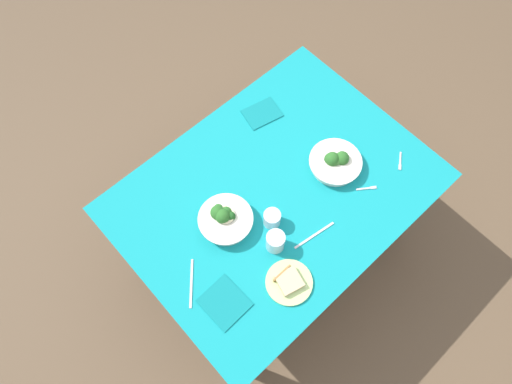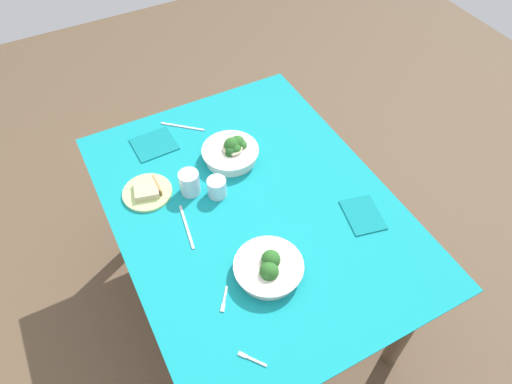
% 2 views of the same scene
% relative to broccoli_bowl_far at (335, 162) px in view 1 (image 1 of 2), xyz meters
% --- Properties ---
extents(ground_plane, '(6.00, 6.00, 0.00)m').
position_rel_broccoli_bowl_far_xyz_m(ground_plane, '(0.29, -0.09, -0.77)').
color(ground_plane, brown).
extents(dining_table, '(1.40, 1.05, 0.73)m').
position_rel_broccoli_bowl_far_xyz_m(dining_table, '(0.29, -0.09, -0.14)').
color(dining_table, teal).
rests_on(dining_table, ground_plane).
extents(broccoli_bowl_far, '(0.25, 0.25, 0.09)m').
position_rel_broccoli_bowl_far_xyz_m(broccoli_bowl_far, '(0.00, 0.00, 0.00)').
color(broccoli_bowl_far, silver).
rests_on(broccoli_bowl_far, dining_table).
extents(broccoli_bowl_near, '(0.24, 0.24, 0.10)m').
position_rel_broccoli_bowl_far_xyz_m(broccoli_bowl_near, '(0.56, -0.13, 0.00)').
color(broccoli_bowl_near, silver).
rests_on(broccoli_bowl_near, dining_table).
extents(bread_side_plate, '(0.20, 0.20, 0.04)m').
position_rel_broccoli_bowl_far_xyz_m(bread_side_plate, '(0.55, 0.25, -0.02)').
color(bread_side_plate, '#B7D684').
rests_on(bread_side_plate, dining_table).
extents(water_glass_center, '(0.08, 0.08, 0.10)m').
position_rel_broccoli_bowl_far_xyz_m(water_glass_center, '(0.48, 0.10, 0.02)').
color(water_glass_center, silver).
rests_on(water_glass_center, dining_table).
extents(water_glass_side, '(0.08, 0.08, 0.08)m').
position_rel_broccoli_bowl_far_xyz_m(water_glass_side, '(0.41, 0.01, 0.01)').
color(water_glass_side, silver).
rests_on(water_glass_side, dining_table).
extents(fork_by_far_bowl, '(0.08, 0.07, 0.00)m').
position_rel_broccoli_bowl_far_xyz_m(fork_by_far_bowl, '(-0.24, 0.20, -0.03)').
color(fork_by_far_bowl, '#B7B7BC').
rests_on(fork_by_far_bowl, dining_table).
extents(fork_by_near_bowl, '(0.08, 0.06, 0.00)m').
position_rel_broccoli_bowl_far_xyz_m(fork_by_near_bowl, '(-0.02, 0.18, -0.03)').
color(fork_by_near_bowl, '#B7B7BC').
rests_on(fork_by_near_bowl, dining_table).
extents(table_knife_left, '(0.14, 0.16, 0.00)m').
position_rel_broccoli_bowl_far_xyz_m(table_knife_left, '(0.85, -0.02, -0.03)').
color(table_knife_left, '#B7B7BC').
rests_on(table_knife_left, dining_table).
extents(table_knife_right, '(0.21, 0.04, 0.00)m').
position_rel_broccoli_bowl_far_xyz_m(table_knife_right, '(0.32, 0.18, -0.03)').
color(table_knife_right, '#B7B7BC').
rests_on(table_knife_right, dining_table).
extents(napkin_folded_upper, '(0.20, 0.17, 0.01)m').
position_rel_broccoli_bowl_far_xyz_m(napkin_folded_upper, '(0.05, -0.44, -0.03)').
color(napkin_folded_upper, '#0F777D').
rests_on(napkin_folded_upper, dining_table).
extents(napkin_folded_lower, '(0.17, 0.18, 0.01)m').
position_rel_broccoli_bowl_far_xyz_m(napkin_folded_lower, '(0.80, 0.14, -0.03)').
color(napkin_folded_lower, '#0F777D').
rests_on(napkin_folded_lower, dining_table).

